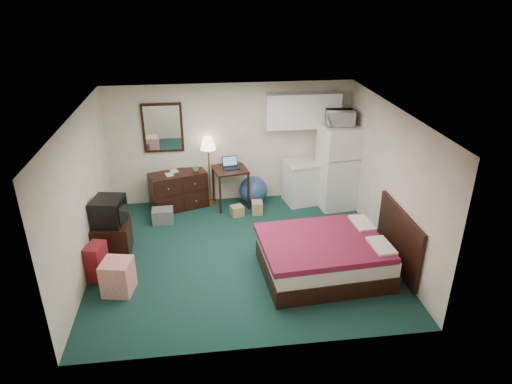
{
  "coord_description": "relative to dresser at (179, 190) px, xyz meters",
  "views": [
    {
      "loc": [
        -0.61,
        -6.71,
        4.31
      ],
      "look_at": [
        0.28,
        0.28,
        1.04
      ],
      "focal_mm": 32.0,
      "sensor_mm": 36.0,
      "label": 1
    }
  ],
  "objects": [
    {
      "name": "cardboard_box_a",
      "position": [
        1.16,
        -0.53,
        -0.28
      ],
      "size": [
        0.3,
        0.27,
        0.21
      ],
      "primitive_type": null,
      "rotation": [
        0.0,
        0.0,
        0.33
      ],
      "color": "tan",
      "rests_on": "floor"
    },
    {
      "name": "microwave",
      "position": [
        3.23,
        -0.29,
        1.53
      ],
      "size": [
        0.57,
        0.35,
        0.37
      ],
      "primitive_type": "imported",
      "rotation": [
        0.0,
        0.0,
        -0.1
      ],
      "color": "white",
      "rests_on": "fridge"
    },
    {
      "name": "book_b",
      "position": [
        -0.13,
        0.05,
        0.48
      ],
      "size": [
        0.14,
        0.08,
        0.2
      ],
      "primitive_type": "imported",
      "rotation": [
        0.0,
        0.0,
        0.42
      ],
      "color": "tan",
      "rests_on": "dresser"
    },
    {
      "name": "file_bin",
      "position": [
        -0.3,
        -0.63,
        -0.24
      ],
      "size": [
        0.42,
        0.32,
        0.28
      ],
      "primitive_type": null,
      "rotation": [
        0.0,
        0.0,
        0.03
      ],
      "color": "slate",
      "rests_on": "floor"
    },
    {
      "name": "dresser",
      "position": [
        0.0,
        0.0,
        0.0
      ],
      "size": [
        1.24,
        0.86,
        0.77
      ],
      "primitive_type": null,
      "rotation": [
        0.0,
        0.0,
        0.33
      ],
      "color": "black",
      "rests_on": "floor"
    },
    {
      "name": "mirror",
      "position": [
        -0.23,
        0.25,
        1.26
      ],
      "size": [
        0.8,
        0.06,
        1.0
      ],
      "primitive_type": null,
      "color": "white",
      "rests_on": "walls"
    },
    {
      "name": "suitcase",
      "position": [
        -1.21,
        -2.38,
        -0.08
      ],
      "size": [
        0.32,
        0.42,
        0.6
      ],
      "primitive_type": null,
      "rotation": [
        0.0,
        0.0,
        -0.26
      ],
      "color": "maroon",
      "rests_on": "floor"
    },
    {
      "name": "retail_box",
      "position": [
        -0.84,
        -2.78,
        -0.12
      ],
      "size": [
        0.5,
        0.5,
        0.53
      ],
      "primitive_type": null,
      "rotation": [
        0.0,
        0.0,
        -0.19
      ],
      "color": "white",
      "rests_on": "floor"
    },
    {
      "name": "bed",
      "position": [
        2.36,
        -2.7,
        -0.08
      ],
      "size": [
        2.03,
        1.64,
        0.62
      ],
      "primitive_type": null,
      "rotation": [
        0.0,
        0.0,
        0.07
      ],
      "color": "maroon",
      "rests_on": "floor"
    },
    {
      "name": "tv_stand",
      "position": [
        -1.08,
        -1.67,
        -0.09
      ],
      "size": [
        0.61,
        0.66,
        0.6
      ],
      "primitive_type": null,
      "rotation": [
        0.0,
        0.0,
        0.02
      ],
      "color": "black",
      "rests_on": "floor"
    },
    {
      "name": "laptop",
      "position": [
        1.1,
        -0.03,
        0.55
      ],
      "size": [
        0.36,
        0.31,
        0.22
      ],
      "primitive_type": null,
      "rotation": [
        0.0,
        0.0,
        0.16
      ],
      "color": "black",
      "rests_on": "desk"
    },
    {
      "name": "walls",
      "position": [
        1.12,
        -1.97,
        0.86
      ],
      "size": [
        5.01,
        4.51,
        2.5
      ],
      "color": "beige",
      "rests_on": "floor"
    },
    {
      "name": "floor",
      "position": [
        1.12,
        -1.97,
        -0.39
      ],
      "size": [
        5.0,
        4.5,
        0.01
      ],
      "primitive_type": "cube",
      "color": "black",
      "rests_on": "ground"
    },
    {
      "name": "upper_cabinets",
      "position": [
        2.57,
        0.11,
        1.56
      ],
      "size": [
        1.5,
        0.35,
        0.7
      ],
      "primitive_type": null,
      "color": "white",
      "rests_on": "walls"
    },
    {
      "name": "ceiling",
      "position": [
        1.12,
        -1.97,
        2.11
      ],
      "size": [
        5.0,
        4.5,
        0.01
      ],
      "primitive_type": "cube",
      "color": "beige",
      "rests_on": "walls"
    },
    {
      "name": "headboard",
      "position": [
        3.58,
        -2.7,
        0.16
      ],
      "size": [
        0.06,
        1.56,
        1.0
      ],
      "primitive_type": null,
      "color": "black",
      "rests_on": "walls"
    },
    {
      "name": "floor_lamp",
      "position": [
        0.65,
        0.08,
        0.35
      ],
      "size": [
        0.4,
        0.4,
        1.47
      ],
      "primitive_type": null,
      "rotation": [
        0.0,
        0.0,
        0.31
      ],
      "color": "gold",
      "rests_on": "floor"
    },
    {
      "name": "mug",
      "position": [
        0.37,
        0.02,
        0.45
      ],
      "size": [
        0.16,
        0.14,
        0.13
      ],
      "primitive_type": "imported",
      "rotation": [
        0.0,
        0.0,
        0.41
      ],
      "color": "#4B8B37",
      "rests_on": "dresser"
    },
    {
      "name": "book_a",
      "position": [
        -0.22,
        -0.11,
        0.49
      ],
      "size": [
        0.14,
        0.06,
        0.2
      ],
      "primitive_type": "imported",
      "rotation": [
        0.0,
        0.0,
        0.31
      ],
      "color": "tan",
      "rests_on": "dresser"
    },
    {
      "name": "crt_tv",
      "position": [
        -1.08,
        -1.67,
        0.44
      ],
      "size": [
        0.58,
        0.61,
        0.46
      ],
      "primitive_type": null,
      "rotation": [
        0.0,
        0.0,
        -0.18
      ],
      "color": "black",
      "rests_on": "tv_stand"
    },
    {
      "name": "exercise_ball",
      "position": [
        1.55,
        -0.01,
        -0.09
      ],
      "size": [
        0.71,
        0.71,
        0.59
      ],
      "primitive_type": "sphere",
      "rotation": [
        0.0,
        0.0,
        -0.23
      ],
      "color": "navy",
      "rests_on": "floor"
    },
    {
      "name": "fridge",
      "position": [
        3.25,
        -0.31,
        0.48
      ],
      "size": [
        0.78,
        0.78,
        1.73
      ],
      "primitive_type": null,
      "rotation": [
        0.0,
        0.0,
        0.1
      ],
      "color": "white",
      "rests_on": "floor"
    },
    {
      "name": "desk",
      "position": [
        1.07,
        -0.04,
        0.03
      ],
      "size": [
        0.76,
        0.76,
        0.83
      ],
      "primitive_type": null,
      "rotation": [
        0.0,
        0.0,
        0.19
      ],
      "color": "black",
      "rests_on": "floor"
    },
    {
      "name": "cardboard_box_b",
      "position": [
        1.57,
        -0.48,
        -0.26
      ],
      "size": [
        0.23,
        0.27,
        0.25
      ],
      "primitive_type": null,
      "rotation": [
        0.0,
        0.0,
        -0.06
      ],
      "color": "tan",
      "rests_on": "floor"
    },
    {
      "name": "kitchen_counter",
      "position": [
        2.64,
        -0.06,
        0.05
      ],
      "size": [
        0.89,
        0.74,
        0.87
      ],
      "primitive_type": null,
      "rotation": [
        0.0,
        0.0,
        0.19
      ],
      "color": "white",
      "rests_on": "floor"
    }
  ]
}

